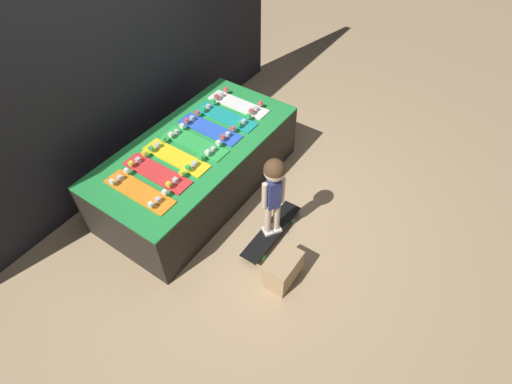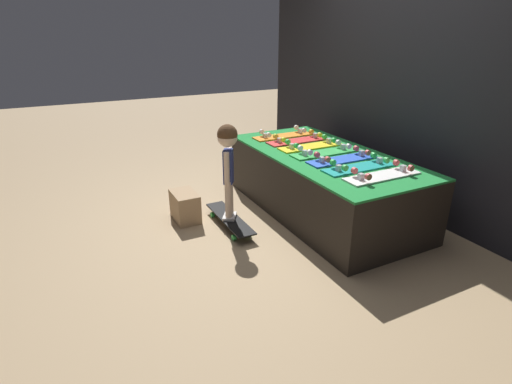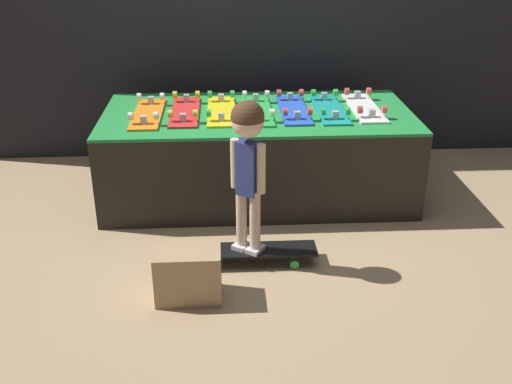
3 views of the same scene
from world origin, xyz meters
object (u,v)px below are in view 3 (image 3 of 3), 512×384
at_px(skateboard_blue_on_rack, 293,108).
at_px(skateboard_red_on_rack, 185,110).
at_px(skateboard_teal_on_rack, 329,108).
at_px(skateboard_orange_on_rack, 148,113).
at_px(skateboard_yellow_on_rack, 221,110).
at_px(skateboard_green_on_rack, 258,110).
at_px(skateboard_white_on_rack, 364,107).
at_px(skateboard_on_floor, 248,252).
at_px(child, 248,149).
at_px(storage_box, 188,274).

bearing_deg(skateboard_blue_on_rack, skateboard_red_on_rack, -179.67).
bearing_deg(skateboard_teal_on_rack, skateboard_orange_on_rack, -178.53).
height_order(skateboard_yellow_on_rack, skateboard_green_on_rack, same).
distance_m(skateboard_white_on_rack, skateboard_on_floor, 1.44).
height_order(skateboard_orange_on_rack, skateboard_green_on_rack, same).
xyz_separation_m(skateboard_teal_on_rack, child, (-0.61, -0.98, 0.08)).
distance_m(skateboard_orange_on_rack, skateboard_on_floor, 1.27).
relative_size(skateboard_orange_on_rack, skateboard_blue_on_rack, 1.00).
distance_m(skateboard_blue_on_rack, child, 1.05).
bearing_deg(storage_box, skateboard_yellow_on_rack, 81.68).
distance_m(skateboard_red_on_rack, skateboard_blue_on_rack, 0.75).
bearing_deg(child, skateboard_on_floor, 96.06).
bearing_deg(skateboard_yellow_on_rack, storage_box, -98.32).
relative_size(skateboard_white_on_rack, skateboard_on_floor, 0.86).
height_order(skateboard_orange_on_rack, skateboard_red_on_rack, same).
xyz_separation_m(skateboard_teal_on_rack, skateboard_white_on_rack, (0.25, 0.02, 0.00)).
relative_size(skateboard_blue_on_rack, child, 0.77).
bearing_deg(skateboard_teal_on_rack, skateboard_on_floor, -122.07).
bearing_deg(skateboard_white_on_rack, skateboard_green_on_rack, -177.42).
distance_m(skateboard_yellow_on_rack, skateboard_teal_on_rack, 0.75).
relative_size(skateboard_blue_on_rack, skateboard_teal_on_rack, 1.00).
bearing_deg(skateboard_on_floor, skateboard_white_on_rack, 49.26).
bearing_deg(skateboard_green_on_rack, storage_box, -108.84).
relative_size(skateboard_orange_on_rack, skateboard_green_on_rack, 1.00).
distance_m(skateboard_orange_on_rack, skateboard_green_on_rack, 0.75).
bearing_deg(skateboard_white_on_rack, skateboard_yellow_on_rack, -178.74).
relative_size(skateboard_orange_on_rack, skateboard_red_on_rack, 1.00).
bearing_deg(skateboard_white_on_rack, skateboard_blue_on_rack, -178.23).
bearing_deg(skateboard_orange_on_rack, skateboard_white_on_rack, 2.16).
bearing_deg(skateboard_teal_on_rack, skateboard_yellow_on_rack, 179.80).
relative_size(skateboard_white_on_rack, storage_box, 1.99).
bearing_deg(skateboard_white_on_rack, child, -130.74).
xyz_separation_m(skateboard_orange_on_rack, storage_box, (0.31, -1.27, -0.49)).
bearing_deg(skateboard_orange_on_rack, skateboard_teal_on_rack, 1.47).
xyz_separation_m(skateboard_blue_on_rack, skateboard_white_on_rack, (0.50, 0.02, 0.00)).
xyz_separation_m(skateboard_yellow_on_rack, skateboard_on_floor, (0.14, -0.98, -0.56)).
distance_m(skateboard_green_on_rack, skateboard_on_floor, 1.12).
bearing_deg(skateboard_white_on_rack, skateboard_red_on_rack, -179.09).
height_order(skateboard_orange_on_rack, skateboard_white_on_rack, same).
bearing_deg(skateboard_teal_on_rack, storage_box, -125.87).
height_order(skateboard_on_floor, storage_box, storage_box).
bearing_deg(skateboard_green_on_rack, skateboard_white_on_rack, 2.58).
relative_size(skateboard_green_on_rack, child, 0.77).
height_order(skateboard_white_on_rack, skateboard_on_floor, skateboard_white_on_rack).
bearing_deg(child, skateboard_teal_on_rack, 90.55).
distance_m(child, storage_box, 0.74).
distance_m(skateboard_teal_on_rack, storage_box, 1.68).
xyz_separation_m(skateboard_teal_on_rack, skateboard_on_floor, (-0.61, -0.98, -0.56)).
height_order(skateboard_green_on_rack, skateboard_blue_on_rack, same).
bearing_deg(child, skateboard_yellow_on_rack, 130.76).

